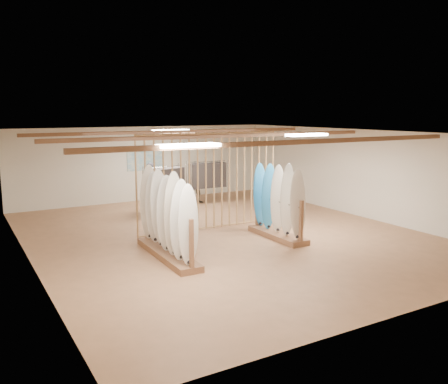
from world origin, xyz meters
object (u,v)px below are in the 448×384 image
rack_right (278,213)px  clothing_rack_b (208,175)px  shopper_b (197,180)px  rack_left (167,229)px  clothing_rack_a (165,182)px  shopper_a (150,184)px

rack_right → clothing_rack_b: rack_right is taller
shopper_b → rack_left: bearing=-108.0°
rack_right → clothing_rack_a: rack_right is taller
clothing_rack_a → shopper_a: size_ratio=0.84×
shopper_b → clothing_rack_b: bearing=-20.6°
rack_left → rack_right: (3.25, 0.09, -0.01)m
rack_left → shopper_b: rack_left is taller
rack_right → shopper_a: (-1.76, 4.75, 0.28)m
rack_right → shopper_b: rack_right is taller
rack_left → rack_right: 3.25m
rack_right → rack_left: bearing=-177.9°
clothing_rack_a → shopper_a: 0.51m
rack_left → shopper_b: 6.63m
rack_left → shopper_a: bearing=74.7°
rack_left → shopper_a: (1.49, 4.85, 0.28)m
clothing_rack_b → rack_left: bearing=-125.0°
rack_left → clothing_rack_a: (1.92, 4.58, 0.36)m
rack_left → clothing_rack_a: rack_left is taller
rack_left → clothing_rack_a: size_ratio=1.78×
rack_left → clothing_rack_b: bearing=55.5°
rack_left → clothing_rack_b: rack_left is taller
rack_right → shopper_a: rack_right is taller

